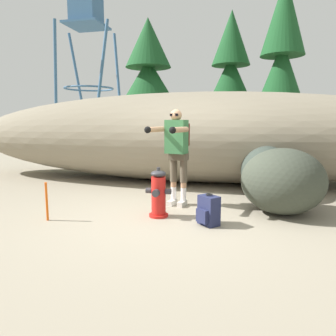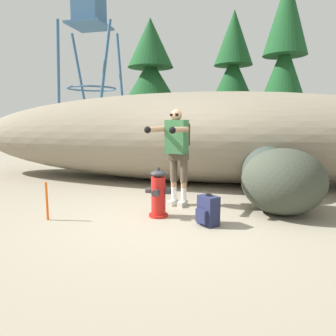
% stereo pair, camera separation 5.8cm
% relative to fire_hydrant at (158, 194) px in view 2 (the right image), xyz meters
% --- Properties ---
extents(ground_plane, '(56.00, 56.00, 0.04)m').
position_rel_fire_hydrant_xyz_m(ground_plane, '(0.13, -0.00, -0.39)').
color(ground_plane, gray).
extents(dirt_embankment, '(12.92, 3.20, 2.25)m').
position_rel_fire_hydrant_xyz_m(dirt_embankment, '(0.13, 3.25, 0.75)').
color(dirt_embankment, gray).
rests_on(dirt_embankment, ground_plane).
extents(fire_hydrant, '(0.41, 0.36, 0.80)m').
position_rel_fire_hydrant_xyz_m(fire_hydrant, '(0.00, 0.00, 0.00)').
color(fire_hydrant, red).
rests_on(fire_hydrant, ground_plane).
extents(utility_worker, '(0.65, 1.03, 1.73)m').
position_rel_fire_hydrant_xyz_m(utility_worker, '(0.15, 0.69, 0.73)').
color(utility_worker, beige).
rests_on(utility_worker, ground_plane).
extents(spare_backpack, '(0.36, 0.36, 0.47)m').
position_rel_fire_hydrant_xyz_m(spare_backpack, '(0.83, -0.23, -0.15)').
color(spare_backpack, '#23284C').
rests_on(spare_backpack, ground_plane).
extents(boulder_large, '(1.38, 1.34, 1.09)m').
position_rel_fire_hydrant_xyz_m(boulder_large, '(1.95, 0.64, 0.18)').
color(boulder_large, '#393E33').
rests_on(boulder_large, ground_plane).
extents(boulder_mid, '(1.18, 1.40, 1.05)m').
position_rel_fire_hydrant_xyz_m(boulder_mid, '(1.75, 1.82, 0.16)').
color(boulder_mid, '#333D36').
rests_on(boulder_mid, ground_plane).
extents(pine_tree_far_left, '(2.85, 2.85, 5.61)m').
position_rel_fire_hydrant_xyz_m(pine_tree_far_left, '(-2.57, 7.94, 2.97)').
color(pine_tree_far_left, '#47331E').
rests_on(pine_tree_far_left, ground_plane).
extents(pine_tree_left, '(2.55, 2.55, 6.22)m').
position_rel_fire_hydrant_xyz_m(pine_tree_left, '(0.64, 9.70, 3.15)').
color(pine_tree_left, '#47331E').
rests_on(pine_tree_left, ground_plane).
extents(pine_tree_center, '(2.48, 2.48, 6.78)m').
position_rel_fire_hydrant_xyz_m(pine_tree_center, '(2.58, 8.12, 3.08)').
color(pine_tree_center, '#47331E').
rests_on(pine_tree_center, ground_plane).
extents(watchtower, '(3.58, 3.58, 9.76)m').
position_rel_fire_hydrant_xyz_m(watchtower, '(-7.50, 12.36, 7.06)').
color(watchtower, '#386089').
rests_on(watchtower, ground_plane).
extents(survey_stake, '(0.04, 0.04, 0.60)m').
position_rel_fire_hydrant_xyz_m(survey_stake, '(-1.62, -0.60, -0.07)').
color(survey_stake, '#E55914').
rests_on(survey_stake, ground_plane).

